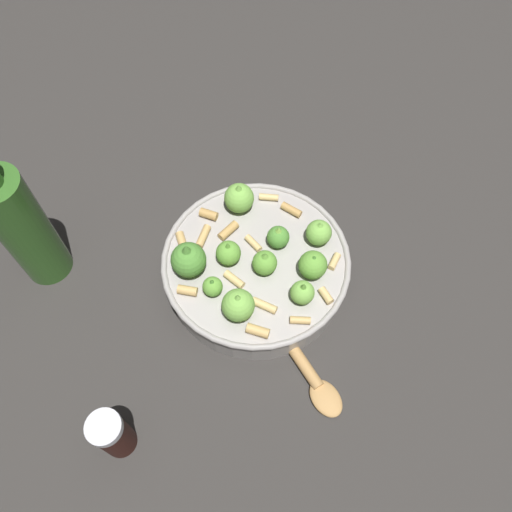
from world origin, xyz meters
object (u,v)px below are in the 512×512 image
olive_oil_bottle (22,227)px  wooden_spoon (291,346)px  cooking_pan (255,265)px  pepper_shaker (113,434)px

olive_oil_bottle → wooden_spoon: (0.33, -0.18, -0.10)m
cooking_pan → pepper_shaker: cooking_pan is taller
cooking_pan → pepper_shaker: 0.28m
olive_oil_bottle → wooden_spoon: olive_oil_bottle is taller
cooking_pan → wooden_spoon: bearing=-74.8°
olive_oil_bottle → wooden_spoon: 0.38m
cooking_pan → wooden_spoon: (0.03, -0.11, -0.03)m
cooking_pan → olive_oil_bottle: bearing=167.6°
pepper_shaker → olive_oil_bottle: 0.29m
cooking_pan → olive_oil_bottle: size_ratio=1.06×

